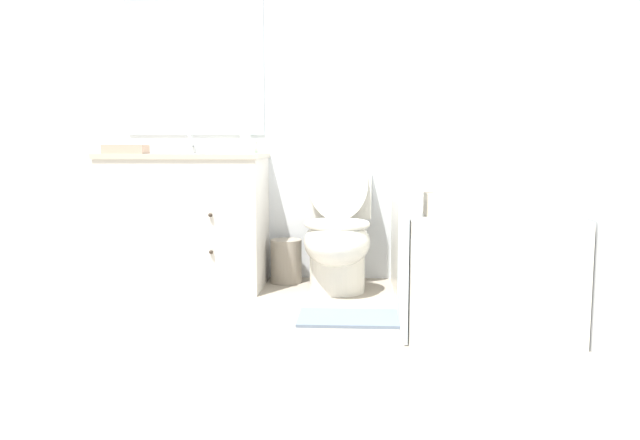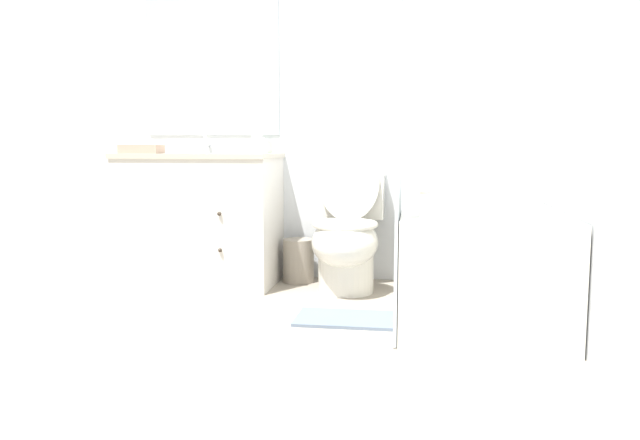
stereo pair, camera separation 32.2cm
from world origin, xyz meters
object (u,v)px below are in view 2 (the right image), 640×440
toilet (347,235)px  wastebasket (298,261)px  sink_faucet (209,148)px  bath_mat (347,319)px  bathtub (475,259)px  soap_dispenser (257,142)px  tissue_box (261,147)px  hand_towel_folded (141,149)px  vanity_cabinet (201,218)px  bath_towel_folded (450,205)px

toilet → wastebasket: toilet is taller
wastebasket → toilet: bearing=-30.9°
sink_faucet → wastebasket: bearing=-4.4°
wastebasket → bath_mat: (0.41, -0.85, -0.13)m
toilet → bathtub: (0.73, -0.37, -0.06)m
soap_dispenser → tissue_box: bearing=94.4°
sink_faucet → hand_towel_folded: bearing=-135.5°
vanity_cabinet → sink_faucet: 0.48m
bathtub → wastebasket: 1.22m
sink_faucet → wastebasket: (0.61, -0.05, -0.73)m
wastebasket → bath_mat: bearing=-64.1°
sink_faucet → wastebasket: size_ratio=0.50×
tissue_box → hand_towel_folded: (-0.69, -0.29, -0.01)m
bathtub → bath_towel_folded: 0.61m
bath_mat → wastebasket: bearing=115.9°
toilet → vanity_cabinet: bearing=175.4°
bathtub → tissue_box: size_ratio=11.08×
vanity_cabinet → soap_dispenser: soap_dispenser is taller
toilet → wastebasket: 0.44m
toilet → bath_towel_folded: 1.06m
tissue_box → bath_towel_folded: size_ratio=0.48×
sink_faucet → soap_dispenser: soap_dispenser is taller
soap_dispenser → hand_towel_folded: (-0.70, -0.14, -0.04)m
vanity_cabinet → sink_faucet: bearing=90.0°
hand_towel_folded → bathtub: bearing=-8.6°
tissue_box → bath_mat: bearing=-52.8°
sink_faucet → tissue_box: (0.36, -0.03, 0.01)m
wastebasket → hand_towel_folded: (-0.93, -0.27, 0.72)m
toilet → soap_dispenser: (-0.57, 0.07, 0.56)m
sink_faucet → bath_towel_folded: (1.52, -1.11, -0.26)m
bathtub → bath_mat: size_ratio=2.84×
vanity_cabinet → soap_dispenser: size_ratio=6.20×
wastebasket → bath_towel_folded: size_ratio=1.02×
soap_dispenser → bath_mat: (0.65, -0.72, -0.90)m
toilet → tissue_box: (-0.58, 0.22, 0.53)m
vanity_cabinet → tissue_box: 0.60m
toilet → hand_towel_folded: hand_towel_folded is taller
toilet → bathtub: 0.82m
vanity_cabinet → toilet: (0.95, -0.08, -0.08)m
vanity_cabinet → sink_faucet: size_ratio=6.89×
sink_faucet → bathtub: bearing=-20.4°
bath_towel_folded → wastebasket: bearing=130.6°
wastebasket → tissue_box: size_ratio=2.13×
sink_faucet → bath_towel_folded: sink_faucet is taller
vanity_cabinet → bathtub: size_ratio=0.67×
toilet → bath_mat: 0.74m
wastebasket → soap_dispenser: size_ratio=1.78×
bath_mat → toilet: bearing=96.6°
soap_dispenser → wastebasket: bearing=28.6°
tissue_box → hand_towel_folded: bearing=-157.2°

